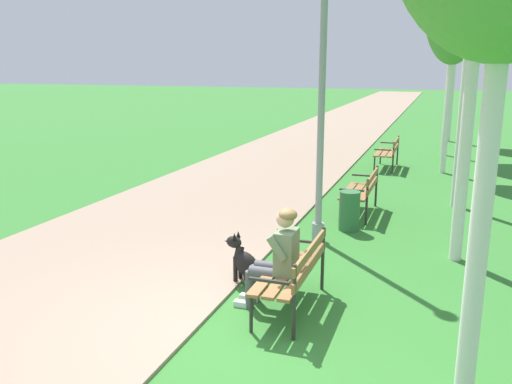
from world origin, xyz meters
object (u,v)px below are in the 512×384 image
Objects in this scene: park_bench_mid at (363,189)px; birch_tree_fourth at (456,3)px; dog_black at (249,267)px; park_bench_far at (389,151)px; lamp_post_near at (322,93)px; person_seated_on_near_bench at (278,255)px; birch_tree_sixth at (458,6)px; litter_bin at (349,211)px; park_bench_near at (295,269)px.

birch_tree_fourth reaches higher than park_bench_mid.
dog_black is at bearing -102.60° from park_bench_mid.
lamp_post_near is at bearing -93.73° from park_bench_far.
lamp_post_near is at bearing 92.46° from person_seated_on_near_bench.
litter_bin is at bearing -97.30° from birch_tree_sixth.
birch_tree_sixth is (0.09, 6.49, 0.55)m from birch_tree_fourth.
birch_tree_sixth is 9.29× the size of litter_bin.
person_seated_on_near_bench is at bearing -172.44° from park_bench_near.
park_bench_far reaches higher than litter_bin.
park_bench_mid reaches higher than dog_black.
birch_tree_fourth is at bearing 75.82° from litter_bin.
park_bench_far is (0.12, 9.43, 0.00)m from park_bench_near.
park_bench_near is 0.95m from dog_black.
park_bench_far is at bearing 89.47° from litter_bin.
park_bench_mid is at bearing -97.71° from birch_tree_sixth.
lamp_post_near is 13.55m from birch_tree_sixth.
litter_bin is at bearing 85.39° from person_seated_on_near_bench.
park_bench_mid is 4.52m from person_seated_on_near_bench.
person_seated_on_near_bench reaches higher than park_bench_far.
park_bench_mid is 6.34m from birch_tree_fourth.
birch_tree_sixth reaches higher than lamp_post_near.
park_bench_mid and park_bench_far have the same top height.
birch_tree_sixth is at bearing 76.45° from park_bench_far.
park_bench_mid is at bearing 77.40° from dog_black.
park_bench_far is at bearing 175.37° from birch_tree_fourth.
birch_tree_sixth reaches higher than birch_tree_fourth.
park_bench_near is 1.00× the size of park_bench_mid.
park_bench_near is 10.19m from birch_tree_fourth.
person_seated_on_near_bench is at bearing -43.99° from dog_black.
park_bench_mid is 0.25× the size of birch_tree_fourth.
birch_tree_fourth is at bearing 75.18° from dog_black.
birch_tree_sixth reaches higher than park_bench_far.
birch_tree_sixth is at bearing 84.01° from park_bench_near.
lamp_post_near is at bearing -98.55° from birch_tree_sixth.
dog_black is at bearing -104.82° from birch_tree_fourth.
person_seated_on_near_bench is 3.17m from lamp_post_near.
park_bench_mid reaches higher than litter_bin.
birch_tree_sixth reaches higher than park_bench_near.
birch_tree_sixth is at bearing 82.70° from litter_bin.
park_bench_near is 1.82× the size of dog_black.
birch_tree_sixth is 13.33m from litter_bin.
lamp_post_near reaches higher than dog_black.
park_bench_far is 9.46m from person_seated_on_near_bench.
lamp_post_near is 6.68× the size of litter_bin.
park_bench_mid is 1.00× the size of park_bench_far.
park_bench_mid is at bearing 88.40° from park_bench_near.
person_seated_on_near_bench is 0.21× the size of birch_tree_fourth.
lamp_post_near is 2.23m from litter_bin.
lamp_post_near is (0.44, 2.12, 2.15)m from dog_black.
lamp_post_near is at bearing 96.97° from park_bench_near.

